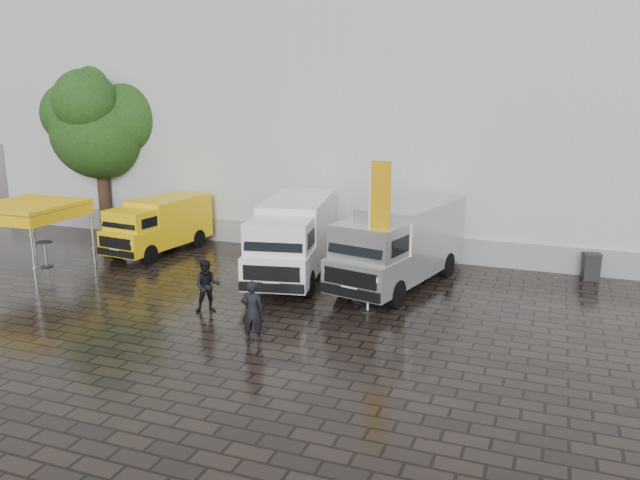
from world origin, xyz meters
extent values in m
plane|color=black|center=(0.00, 0.00, 0.00)|extent=(120.00, 120.00, 0.00)
cube|color=silver|center=(2.00, 16.00, 6.00)|extent=(44.00, 16.00, 12.00)
cube|color=gray|center=(2.00, 7.95, 0.50)|extent=(44.00, 0.15, 1.00)
cylinder|color=silver|center=(-13.33, 2.88, 1.20)|extent=(0.10, 0.10, 2.41)
cylinder|color=silver|center=(-10.32, 2.88, 1.20)|extent=(0.10, 0.10, 2.41)
cylinder|color=silver|center=(-10.32, -0.13, 1.20)|extent=(0.10, 0.10, 2.41)
cube|color=yellow|center=(-11.82, 1.38, 2.51)|extent=(3.21, 3.21, 0.12)
cylinder|color=black|center=(1.29, 1.40, 0.02)|extent=(0.50, 0.50, 0.04)
cylinder|color=white|center=(1.29, 1.40, 2.41)|extent=(0.07, 0.07, 4.82)
cube|color=#CE900A|center=(1.62, 1.40, 3.47)|extent=(0.60, 0.03, 2.31)
cylinder|color=black|center=(-13.62, 7.64, 1.99)|extent=(0.56, 0.56, 3.98)
sphere|color=#1B3B12|center=(-13.62, 7.64, 4.77)|extent=(4.37, 4.37, 4.37)
sphere|color=#1B3B12|center=(-14.22, 8.54, 6.56)|extent=(2.58, 2.58, 2.58)
cylinder|color=black|center=(-11.70, 1.79, 0.50)|extent=(0.60, 0.60, 1.00)
cube|color=black|center=(7.83, 7.46, 0.48)|extent=(0.66, 0.66, 0.96)
imported|color=black|center=(-0.94, -1.95, 0.85)|extent=(0.71, 0.55, 1.70)
imported|color=black|center=(-3.26, -0.38, 0.82)|extent=(1.00, 0.94, 1.64)
camera|label=1|loc=(6.36, -16.08, 6.60)|focal=35.00mm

